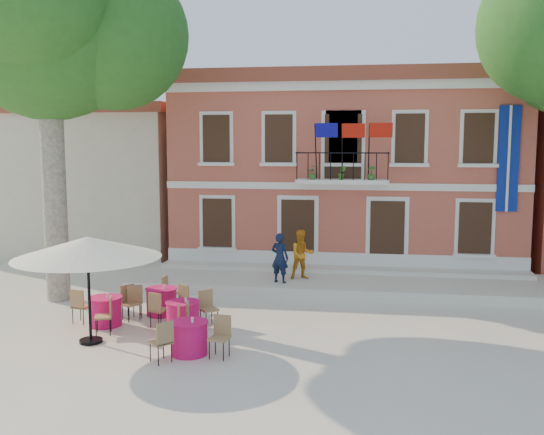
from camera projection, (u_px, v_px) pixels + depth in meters
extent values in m
plane|color=beige|center=(258.00, 322.00, 16.41)|extent=(90.00, 90.00, 0.00)
cube|color=#B85842|center=(346.00, 175.00, 25.50)|extent=(13.00, 8.00, 7.00)
cube|color=brown|center=(348.00, 84.00, 25.04)|extent=(13.50, 8.50, 0.50)
cube|color=silver|center=(344.00, 85.00, 21.21)|extent=(13.30, 0.35, 0.35)
cube|color=silver|center=(342.00, 181.00, 21.13)|extent=(3.20, 0.90, 0.15)
cube|color=black|center=(342.00, 153.00, 20.62)|extent=(3.20, 0.04, 0.04)
cube|color=navy|center=(508.00, 159.00, 20.57)|extent=(0.70, 0.05, 3.60)
cube|color=#0D0C8C|center=(315.00, 131.00, 20.32)|extent=(0.76, 0.27, 0.47)
cube|color=#B4180C|center=(342.00, 130.00, 20.18)|extent=(0.76, 0.29, 0.47)
cube|color=#B4180C|center=(369.00, 130.00, 20.05)|extent=(0.76, 0.27, 0.47)
imported|color=#26591E|center=(313.00, 173.00, 20.95)|extent=(0.43, 0.37, 0.48)
imported|color=#26591E|center=(342.00, 173.00, 20.80)|extent=(0.26, 0.21, 0.48)
imported|color=#26591E|center=(371.00, 173.00, 20.65)|extent=(0.27, 0.27, 0.48)
cube|color=beige|center=(99.00, 183.00, 28.28)|extent=(9.00, 9.00, 6.00)
cube|color=brown|center=(97.00, 113.00, 27.89)|extent=(9.40, 9.40, 0.40)
cube|color=silver|center=(339.00, 283.00, 20.41)|extent=(14.00, 3.40, 0.30)
cylinder|color=#A59E84|center=(54.00, 185.00, 18.37)|extent=(0.71, 0.71, 7.13)
sphere|color=#23551A|center=(47.00, 23.00, 17.79)|extent=(5.70, 5.70, 5.70)
cylinder|color=black|center=(91.00, 341.00, 14.75)|extent=(0.55, 0.55, 0.08)
cylinder|color=black|center=(89.00, 296.00, 14.62)|extent=(0.07, 0.07, 2.31)
cone|color=silver|center=(87.00, 247.00, 14.47)|extent=(3.51, 3.51, 0.51)
imported|color=#0F1933|center=(280.00, 258.00, 19.71)|extent=(0.69, 0.55, 1.64)
imported|color=orange|center=(302.00, 254.00, 20.24)|extent=(0.97, 0.86, 1.66)
cylinder|color=#D21357|center=(106.00, 312.00, 16.09)|extent=(0.84, 0.84, 0.75)
cylinder|color=#D21357|center=(105.00, 298.00, 16.05)|extent=(0.90, 0.90, 0.02)
cube|color=#A77553|center=(82.00, 306.00, 16.32)|extent=(0.49, 0.49, 0.95)
cube|color=#A77553|center=(103.00, 316.00, 15.35)|extent=(0.54, 0.54, 0.95)
cube|color=#A77553|center=(131.00, 303.00, 16.57)|extent=(0.59, 0.59, 0.95)
cylinder|color=#D21357|center=(183.00, 316.00, 15.64)|extent=(0.84, 0.84, 0.75)
cylinder|color=#D21357|center=(183.00, 302.00, 15.60)|extent=(0.90, 0.90, 0.02)
cube|color=#A77553|center=(180.00, 321.00, 14.89)|extent=(0.49, 0.49, 0.95)
cube|color=#A77553|center=(209.00, 308.00, 16.03)|extent=(0.59, 0.59, 0.95)
cube|color=#A77553|center=(160.00, 309.00, 15.98)|extent=(0.53, 0.53, 0.95)
cylinder|color=#D21357|center=(162.00, 302.00, 17.09)|extent=(0.84, 0.84, 0.75)
cylinder|color=#D21357|center=(161.00, 288.00, 17.05)|extent=(0.90, 0.90, 0.02)
cube|color=#A77553|center=(171.00, 292.00, 17.81)|extent=(0.44, 0.44, 0.95)
cube|color=#A77553|center=(134.00, 300.00, 16.85)|extent=(0.56, 0.56, 0.95)
cube|color=#A77553|center=(179.00, 303.00, 16.58)|extent=(0.58, 0.58, 0.95)
cylinder|color=#D21357|center=(189.00, 338.00, 13.89)|extent=(0.84, 0.84, 0.75)
cylinder|color=#D21357|center=(189.00, 322.00, 13.84)|extent=(0.90, 0.90, 0.02)
cube|color=#A77553|center=(187.00, 325.00, 14.61)|extent=(0.54, 0.54, 0.95)
cube|color=#A77553|center=(161.00, 341.00, 13.38)|extent=(0.59, 0.59, 0.95)
cube|color=#A77553|center=(219.00, 337.00, 13.64)|extent=(0.48, 0.48, 0.95)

